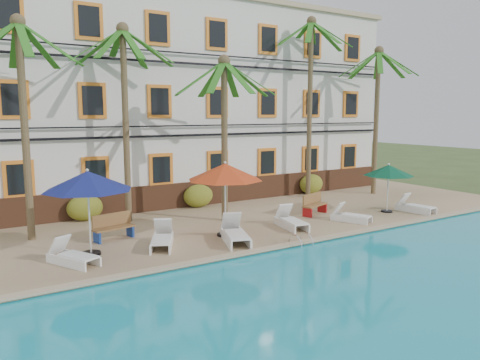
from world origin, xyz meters
TOP-DOWN VIEW (x-y plane):
  - ground at (0.00, 0.00)m, footprint 100.00×100.00m
  - pool_deck at (0.00, 5.00)m, footprint 30.00×12.00m
  - swimming_pool at (0.00, -7.00)m, footprint 26.00×12.00m
  - pool_coping at (0.00, -0.90)m, footprint 30.00×0.35m
  - hotel_building at (0.00, 9.98)m, footprint 25.40×6.44m
  - palm_a at (-7.48, 4.60)m, footprint 4.20×4.20m
  - palm_b at (-3.57, 5.56)m, footprint 4.20×4.20m
  - palm_c at (-0.10, 3.54)m, footprint 4.20×4.20m
  - palm_d at (6.49, 5.92)m, footprint 4.20×4.20m
  - palm_e at (10.32, 4.81)m, footprint 4.20×4.20m
  - shrub_left at (-5.10, 6.60)m, footprint 1.50×0.90m
  - shrub_mid at (0.22, 6.60)m, footprint 1.50×0.90m
  - shrub_right at (7.30, 6.60)m, footprint 1.50×0.90m
  - umbrella_blue at (-6.18, 1.61)m, footprint 2.78×2.78m
  - umbrella_red at (-1.35, 1.35)m, footprint 2.77×2.77m
  - umbrella_green at (7.01, 1.02)m, footprint 2.24×2.24m
  - lounger_a at (-6.88, 0.98)m, footprint 1.32×1.83m
  - lounger_b at (-3.88, 1.28)m, footprint 1.45×1.97m
  - lounger_c at (-1.50, 0.44)m, footprint 1.39×2.19m
  - lounger_d at (1.44, 1.03)m, footprint 1.01×1.96m
  - lounger_e at (4.23, 0.56)m, footprint 1.16×1.73m
  - lounger_f at (8.09, 0.35)m, footprint 0.86×1.81m
  - bench_left at (-5.00, 3.09)m, footprint 1.56×0.76m
  - bench_right at (3.85, 2.44)m, footprint 1.57×0.92m
  - pool_ladder at (0.28, -1.00)m, footprint 0.54×0.74m

SIDE VIEW (x-z plane):
  - ground at x=0.00m, z-range 0.00..0.00m
  - swimming_pool at x=0.00m, z-range 0.00..0.20m
  - pool_deck at x=0.00m, z-range 0.00..0.25m
  - pool_ladder at x=0.28m, z-range -0.12..0.62m
  - pool_coping at x=0.00m, z-range 0.25..0.31m
  - lounger_e at x=4.23m, z-range 0.11..0.89m
  - lounger_a at x=-6.88m, z-range 0.11..0.93m
  - lounger_f at x=8.09m, z-range 0.11..0.93m
  - lounger_d at x=1.44m, z-range 0.10..0.98m
  - lounger_b at x=-3.88m, z-range 0.09..0.98m
  - lounger_c at x=-1.50m, z-range 0.08..1.05m
  - bench_left at x=-5.00m, z-range 0.26..1.18m
  - bench_right at x=3.85m, z-range 0.26..1.18m
  - shrub_left at x=-5.10m, z-range 0.25..1.35m
  - shrub_mid at x=0.22m, z-range 0.25..1.35m
  - shrub_right at x=7.30m, z-range 0.25..1.35m
  - umbrella_green at x=7.01m, z-range 1.04..3.28m
  - umbrella_red at x=-1.35m, z-range 1.23..3.99m
  - umbrella_blue at x=-6.18m, z-range 1.24..4.01m
  - palm_c at x=-0.10m, z-range 1.27..8.09m
  - palm_a at x=-7.48m, z-range 1.36..9.14m
  - hotel_building at x=0.00m, z-range 0.26..10.49m
  - palm_b at x=-3.57m, z-range 1.38..9.43m
  - palm_e at x=10.32m, z-range 1.38..9.44m
  - palm_d at x=6.49m, z-range 1.47..10.87m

